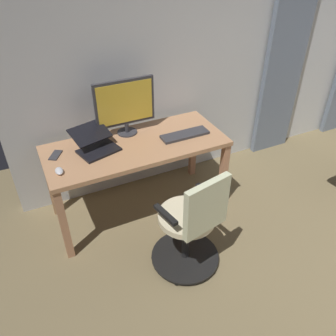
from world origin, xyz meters
name	(u,v)px	position (x,y,z in m)	size (l,w,h in m)	color
back_room_partition	(252,47)	(0.00, -2.64, 1.25)	(5.12, 0.10, 2.51)	silver
curtain_right_panel	(285,59)	(-0.37, -2.53, 1.11)	(0.50, 0.06, 2.21)	slate
desk	(136,153)	(1.51, -2.15, 0.65)	(1.57, 0.67, 0.74)	tan
office_chair	(192,226)	(1.40, -1.34, 0.43)	(0.56, 0.56, 0.94)	black
computer_monitor	(125,104)	(1.51, -2.37, 1.02)	(0.54, 0.18, 0.50)	#333338
computer_keyboard	(185,135)	(1.07, -2.09, 0.76)	(0.44, 0.14, 0.02)	#333338
laptop	(95,144)	(1.85, -2.22, 0.80)	(0.39, 0.41, 0.17)	black
computer_mouse	(59,171)	(2.19, -2.01, 0.76)	(0.06, 0.10, 0.04)	silver
cell_phone_face_up	(55,155)	(2.17, -2.27, 0.75)	(0.07, 0.14, 0.01)	#333338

